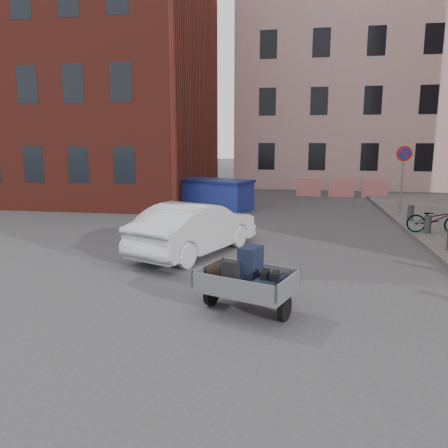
% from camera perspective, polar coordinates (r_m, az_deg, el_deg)
% --- Properties ---
extents(ground, '(120.00, 120.00, 0.00)m').
position_cam_1_polar(ground, '(9.47, -2.58, -7.65)').
color(ground, '#38383A').
rests_on(ground, ground).
extents(building_brick, '(12.00, 10.00, 14.00)m').
position_cam_1_polar(building_brick, '(24.67, -17.90, 19.79)').
color(building_brick, '#591E16').
rests_on(building_brick, ground).
extents(building_pink, '(16.00, 8.00, 14.00)m').
position_cam_1_polar(building_pink, '(31.29, 17.90, 17.82)').
color(building_pink, '#C89F9A').
rests_on(building_pink, ground).
extents(far_building, '(6.00, 6.00, 8.00)m').
position_cam_1_polar(far_building, '(37.78, -26.42, 11.39)').
color(far_building, maroon).
rests_on(far_building, ground).
extents(no_parking_sign, '(0.60, 0.09, 2.65)m').
position_cam_1_polar(no_parking_sign, '(18.73, 22.36, 7.10)').
color(no_parking_sign, gray).
rests_on(no_parking_sign, sidewalk).
extents(barriers, '(4.70, 0.18, 1.00)m').
position_cam_1_polar(barriers, '(24.01, 15.05, 4.61)').
color(barriers, red).
rests_on(barriers, ground).
extents(trailer, '(1.88, 1.98, 1.20)m').
position_cam_1_polar(trailer, '(7.73, 2.89, -7.27)').
color(trailer, black).
rests_on(trailer, ground).
extents(dumpster, '(3.51, 2.63, 1.31)m').
position_cam_1_polar(dumpster, '(18.96, -1.18, 3.86)').
color(dumpster, '#20319B').
rests_on(dumpster, ground).
extents(silver_car, '(2.94, 4.45, 1.39)m').
position_cam_1_polar(silver_car, '(11.69, -3.75, -0.53)').
color(silver_car, '#B7B9BF').
rests_on(silver_car, ground).
extents(bicycle, '(1.70, 0.66, 0.88)m').
position_cam_1_polar(bicycle, '(15.22, 25.84, 0.57)').
color(bicycle, black).
rests_on(bicycle, sidewalk).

